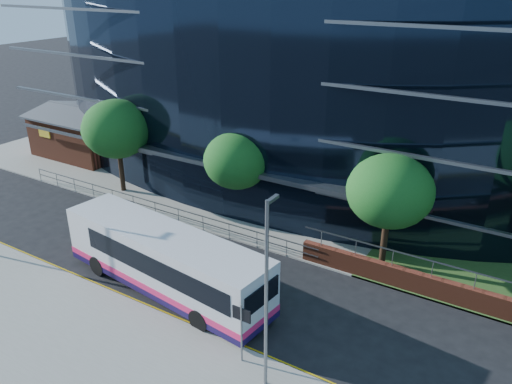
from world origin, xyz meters
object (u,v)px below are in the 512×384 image
Objects in this scene: street_sign at (242,322)px; streetlight_east at (267,293)px; tree_far_c at (390,191)px; city_bus at (166,261)px; tree_far_a at (117,129)px; brick_pavilion at (85,133)px; tree_far_b at (237,160)px.

street_sign is 0.35× the size of streetlight_east.
tree_far_c is 12.17m from city_bus.
street_sign is 0.40× the size of tree_far_a.
tree_far_b is (19.00, -4.00, 2.27)m from brick_pavilion.
city_bus is at bearing -35.60° from tree_far_a.
street_sign is 6.58m from city_bus.
tree_far_c is at bearing -2.86° from tree_far_b.
brick_pavilion is at bearing 154.68° from city_bus.
city_bus is (1.40, -8.66, -2.43)m from tree_far_b.
brick_pavilion is 10.48m from tree_far_a.
tree_far_b is at bearing 124.08° from street_sign.
brick_pavilion is 3.07× the size of street_sign.
streetlight_east is at bearing -30.46° from tree_far_a.
tree_far_b is 9.10m from city_bus.
brick_pavilion is at bearing 168.12° from tree_far_b.
tree_far_a is at bearing 150.91° from city_bus.
tree_far_c is at bearing 76.71° from street_sign.
streetlight_east is at bearing -15.12° from city_bus.
tree_far_a reaches higher than brick_pavilion.
streetlight_east reaches higher than tree_far_c.
tree_far_a is 0.87× the size of streetlight_east.
tree_far_c is 0.52× the size of city_bus.
streetlight_east reaches higher than brick_pavilion.
streetlight_east is at bearing -52.37° from tree_far_b.
city_bus is at bearing 158.30° from street_sign.
street_sign is at bearing -29.65° from brick_pavilion.
brick_pavilion reaches higher than city_bus.
tree_far_b reaches higher than city_bus.
street_sign is at bearing -15.19° from city_bus.
tree_far_b is 10.02m from tree_far_c.
tree_far_c is 0.81× the size of streetlight_east.
brick_pavilion is 30.49m from street_sign.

